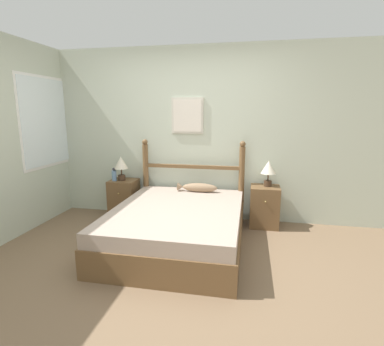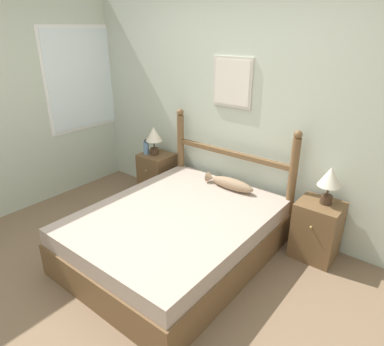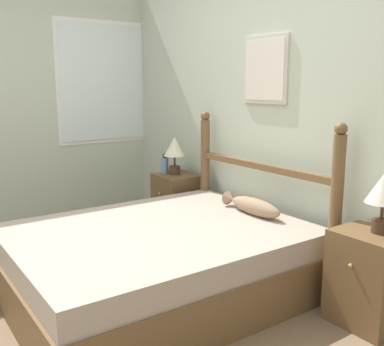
{
  "view_description": "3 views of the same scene",
  "coord_description": "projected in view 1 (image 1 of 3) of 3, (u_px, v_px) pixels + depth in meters",
  "views": [
    {
      "loc": [
        0.86,
        -2.71,
        1.62
      ],
      "look_at": [
        0.12,
        1.09,
        0.82
      ],
      "focal_mm": 28.0,
      "sensor_mm": 36.0,
      "label": 1
    },
    {
      "loc": [
        1.9,
        -1.47,
        2.11
      ],
      "look_at": [
        -0.05,
        0.98,
        0.76
      ],
      "focal_mm": 32.0,
      "sensor_mm": 36.0,
      "label": 2
    },
    {
      "loc": [
        2.55,
        -0.85,
        1.44
      ],
      "look_at": [
        -0.01,
        0.94,
        0.83
      ],
      "focal_mm": 42.0,
      "sensor_mm": 36.0,
      "label": 3
    }
  ],
  "objects": [
    {
      "name": "nightstand_right",
      "position": [
        264.0,
        206.0,
        4.26
      ],
      "size": [
        0.4,
        0.39,
        0.58
      ],
      "color": "brown",
      "rests_on": "ground_plane"
    },
    {
      "name": "wall_back",
      "position": [
        193.0,
        134.0,
        4.49
      ],
      "size": [
        6.4,
        0.08,
        2.55
      ],
      "color": "beige",
      "rests_on": "ground_plane"
    },
    {
      "name": "nightstand_left",
      "position": [
        124.0,
        198.0,
        4.66
      ],
      "size": [
        0.4,
        0.39,
        0.58
      ],
      "color": "brown",
      "rests_on": "ground_plane"
    },
    {
      "name": "bed",
      "position": [
        178.0,
        226.0,
        3.66
      ],
      "size": [
        1.54,
        1.95,
        0.48
      ],
      "color": "brown",
      "rests_on": "ground_plane"
    },
    {
      "name": "fish_pillow",
      "position": [
        198.0,
        187.0,
        4.3
      ],
      "size": [
        0.58,
        0.13,
        0.13
      ],
      "color": "#997A5B",
      "rests_on": "bed"
    },
    {
      "name": "table_lamp_right",
      "position": [
        268.0,
        169.0,
        4.17
      ],
      "size": [
        0.21,
        0.21,
        0.36
      ],
      "color": "#422D1E",
      "rests_on": "nightstand_right"
    },
    {
      "name": "headboard",
      "position": [
        192.0,
        177.0,
        4.47
      ],
      "size": [
        1.54,
        0.08,
        1.21
      ],
      "color": "brown",
      "rests_on": "ground_plane"
    },
    {
      "name": "table_lamp_left",
      "position": [
        121.0,
        164.0,
        4.54
      ],
      "size": [
        0.21,
        0.21,
        0.36
      ],
      "color": "#422D1E",
      "rests_on": "nightstand_left"
    },
    {
      "name": "bottle",
      "position": [
        114.0,
        175.0,
        4.54
      ],
      "size": [
        0.07,
        0.07,
        0.2
      ],
      "color": "#668CB2",
      "rests_on": "nightstand_left"
    },
    {
      "name": "ground_plane",
      "position": [
        161.0,
        271.0,
        3.09
      ],
      "size": [
        16.0,
        16.0,
        0.0
      ],
      "primitive_type": "plane",
      "color": "#7A6047"
    }
  ]
}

